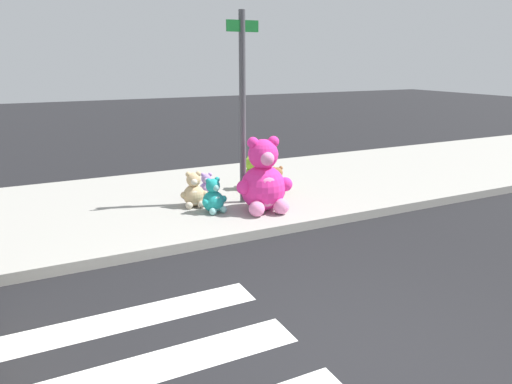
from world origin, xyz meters
TOP-DOWN VIEW (x-y plane):
  - ground_plane at (0.00, 0.00)m, footprint 60.00×60.00m
  - sidewalk at (0.00, 5.20)m, footprint 28.00×4.40m
  - sign_pole at (1.00, 4.40)m, footprint 0.56×0.11m
  - plush_pink_large at (1.10, 3.81)m, footprint 0.94×0.86m
  - plush_tan at (0.14, 4.55)m, footprint 0.46×0.43m
  - plush_lavender at (0.51, 4.91)m, footprint 0.34×0.34m
  - plush_lime at (1.51, 5.16)m, footprint 0.47×0.50m
  - plush_brown at (1.82, 4.66)m, footprint 0.40×0.35m
  - plush_teal at (0.32, 4.09)m, footprint 0.45×0.40m

SIDE VIEW (x-z plane):
  - ground_plane at x=0.00m, z-range 0.00..0.00m
  - sidewalk at x=0.00m, z-range 0.00..0.15m
  - plush_lavender at x=0.51m, z-range 0.10..0.58m
  - plush_brown at x=1.82m, z-range 0.10..0.61m
  - plush_teal at x=0.32m, z-range 0.09..0.67m
  - plush_tan at x=0.14m, z-range 0.09..0.70m
  - plush_lime at x=1.51m, z-range 0.08..0.75m
  - plush_pink_large at x=1.10m, z-range 0.03..1.26m
  - sign_pole at x=1.00m, z-range 0.25..3.45m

